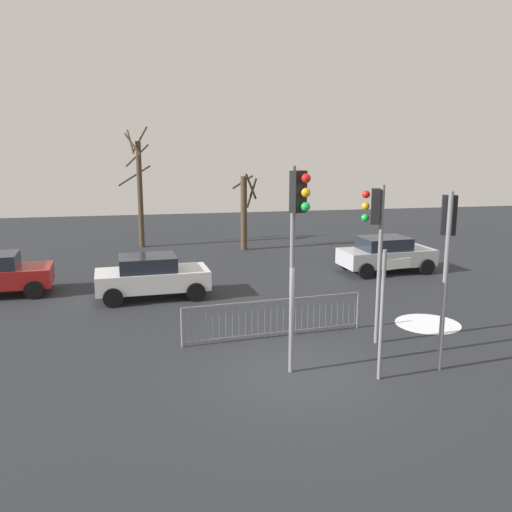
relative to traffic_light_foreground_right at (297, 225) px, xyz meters
The scene contains 11 objects.
ground_plane 3.47m from the traffic_light_foreground_right, ahead, with size 60.00×60.00×0.00m, color #26282D.
traffic_light_foreground_right is the anchor object (origin of this frame).
traffic_light_rear_left 3.50m from the traffic_light_foreground_right, ahead, with size 0.39×0.53×4.18m.
traffic_light_foreground_left 3.00m from the traffic_light_foreground_right, 32.00° to the left, with size 0.54×0.38×4.20m.
direction_sign_post 2.66m from the traffic_light_foreground_right, 18.39° to the right, with size 0.76×0.27×2.97m.
pedestrian_guard_railing 3.83m from the traffic_light_foreground_right, 88.02° to the left, with size 5.10×0.61×1.07m.
car_white_near 8.26m from the traffic_light_foreground_right, 113.80° to the left, with size 3.91×2.14×1.47m.
car_silver_far 11.43m from the traffic_light_foreground_right, 55.16° to the left, with size 3.92×2.18×1.47m.
bare_tree_left 17.24m from the traffic_light_foreground_right, 101.89° to the left, with size 1.68×1.77×6.06m.
bare_tree_centre 15.21m from the traffic_light_foreground_right, 84.28° to the left, with size 1.18×1.30×3.82m.
snow_patch_kerb 6.48m from the traffic_light_foreground_right, 29.13° to the left, with size 1.89×1.89×0.01m, color white.
Camera 1 is at (-3.28, -11.41, 5.22)m, focal length 38.37 mm.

